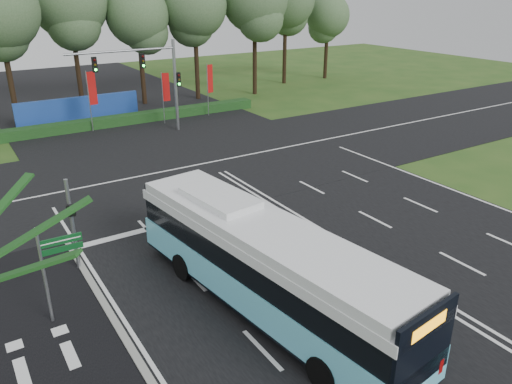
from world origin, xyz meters
TOP-DOWN VIEW (x-y plane):
  - ground at (0.00, 0.00)m, footprint 120.00×120.00m
  - road_main at (0.00, 0.00)m, footprint 20.00×120.00m
  - road_cross at (0.00, 12.00)m, footprint 120.00×14.00m
  - kerb_strip at (-10.10, -3.00)m, footprint 0.25×18.00m
  - city_bus at (-5.28, -3.17)m, footprint 4.10×12.74m
  - pedestrian_signal at (-10.20, 3.15)m, footprint 0.36×0.44m
  - street_sign at (-11.55, 0.10)m, footprint 1.41×0.12m
  - banner_flag_left at (-3.64, 23.72)m, footprint 0.70×0.11m
  - banner_flag_mid at (2.09, 22.89)m, footprint 0.62×0.17m
  - banner_flag_right at (6.49, 23.52)m, footprint 0.65×0.23m
  - traffic_light_gantry at (0.21, 20.50)m, footprint 8.41×0.28m
  - hedge at (0.00, 24.50)m, footprint 22.00×1.20m
  - blue_hoarding at (-4.00, 27.00)m, footprint 10.00×0.30m
  - eucalyptus_row at (4.14, 31.08)m, footprint 53.78×10.06m

SIDE VIEW (x-z plane):
  - ground at x=0.00m, z-range 0.00..0.00m
  - road_main at x=0.00m, z-range 0.00..0.04m
  - road_cross at x=0.00m, z-range 0.00..0.05m
  - kerb_strip at x=-10.10m, z-range 0.00..0.12m
  - hedge at x=0.00m, z-range 0.00..0.80m
  - blue_hoarding at x=-4.00m, z-range 0.00..2.20m
  - city_bus at x=-5.28m, z-range 0.01..3.61m
  - pedestrian_signal at x=-10.20m, z-range 0.18..4.10m
  - street_sign at x=-11.55m, z-range 0.50..4.11m
  - banner_flag_mid at x=2.09m, z-range 0.66..4.93m
  - banner_flag_right at x=6.49m, z-range 0.69..5.20m
  - banner_flag_left at x=-3.64m, z-range 0.71..5.47m
  - traffic_light_gantry at x=0.21m, z-range 1.16..8.16m
  - eucalyptus_row at x=4.14m, z-range 2.35..15.16m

